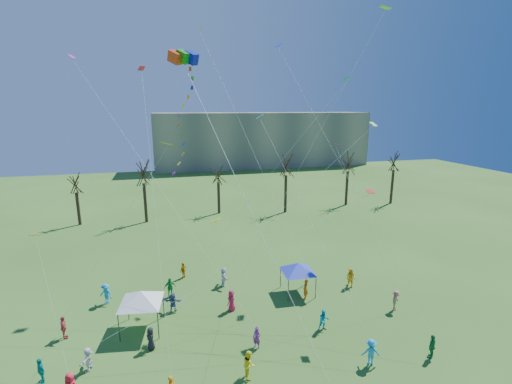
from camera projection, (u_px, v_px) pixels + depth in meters
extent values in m
cube|color=gray|center=(262.00, 139.00, 102.10)|extent=(60.00, 14.00, 15.00)
cylinder|color=black|center=(78.00, 209.00, 50.71)|extent=(0.44, 0.44, 4.74)
cylinder|color=black|center=(145.00, 203.00, 51.81)|extent=(0.44, 0.44, 5.82)
cylinder|color=black|center=(219.00, 198.00, 56.29)|extent=(0.44, 0.44, 5.04)
cylinder|color=black|center=(286.00, 194.00, 56.75)|extent=(0.44, 0.44, 6.02)
cylinder|color=black|center=(347.00, 188.00, 61.02)|extent=(0.44, 0.44, 5.88)
cylinder|color=black|center=(392.00, 187.00, 62.07)|extent=(0.44, 0.44, 5.91)
cube|color=red|center=(175.00, 57.00, 23.61)|extent=(1.06, 1.20, 1.09)
cube|color=#169213|center=(183.00, 58.00, 23.74)|extent=(1.06, 1.20, 1.09)
cube|color=#0F16BD|center=(191.00, 58.00, 23.87)|extent=(1.06, 1.20, 1.09)
cylinder|color=white|center=(251.00, 212.00, 20.55)|extent=(0.02, 0.02, 21.95)
cylinder|color=#3F3F44|center=(119.00, 328.00, 25.42)|extent=(0.08, 0.08, 2.22)
cylinder|color=#3F3F44|center=(158.00, 325.00, 25.72)|extent=(0.08, 0.08, 2.22)
cylinder|color=#3F3F44|center=(128.00, 307.00, 28.08)|extent=(0.08, 0.08, 2.22)
cylinder|color=#3F3F44|center=(163.00, 305.00, 28.37)|extent=(0.08, 0.08, 2.22)
pyramid|color=white|center=(141.00, 297.00, 26.53)|extent=(4.19, 4.19, 0.95)
cylinder|color=#3F3F44|center=(288.00, 290.00, 30.82)|extent=(0.07, 0.07, 2.03)
cylinder|color=#3F3F44|center=(316.00, 287.00, 31.31)|extent=(0.07, 0.07, 2.03)
cylinder|color=#3F3F44|center=(281.00, 277.00, 33.21)|extent=(0.07, 0.07, 2.03)
cylinder|color=#3F3F44|center=(306.00, 275.00, 33.71)|extent=(0.07, 0.07, 2.03)
pyramid|color=blue|center=(298.00, 267.00, 31.93)|extent=(3.86, 3.86, 0.87)
imported|color=yellow|center=(249.00, 364.00, 22.15)|extent=(0.77, 0.94, 1.80)
imported|color=#1999CF|center=(371.00, 352.00, 23.22)|extent=(1.32, 1.01, 1.80)
imported|color=#1C8140|center=(432.00, 346.00, 23.86)|extent=(1.07, 0.86, 1.70)
imported|color=white|center=(88.00, 359.00, 22.74)|extent=(0.83, 1.53, 1.57)
imported|color=black|center=(151.00, 338.00, 24.71)|extent=(0.77, 0.94, 1.65)
imported|color=purple|center=(257.00, 338.00, 24.83)|extent=(0.69, 0.67, 1.59)
imported|color=#0EAFCB|center=(324.00, 320.00, 26.84)|extent=(0.86, 0.70, 1.65)
imported|color=#9C6C55|center=(396.00, 300.00, 29.48)|extent=(1.27, 1.20, 1.73)
imported|color=#D4464D|center=(64.00, 328.00, 25.83)|extent=(0.65, 1.10, 1.75)
imported|color=#425390|center=(173.00, 302.00, 29.37)|extent=(1.55, 0.82, 1.60)
imported|color=#C51840|center=(231.00, 300.00, 29.44)|extent=(1.03, 1.01, 1.79)
imported|color=#FA5A0D|center=(305.00, 289.00, 31.22)|extent=(0.68, 0.77, 1.78)
imported|color=yellow|center=(351.00, 278.00, 33.25)|extent=(1.06, 1.13, 1.84)
imported|color=#1B8BD9|center=(106.00, 294.00, 30.43)|extent=(1.37, 1.23, 1.84)
imported|color=green|center=(170.00, 288.00, 31.50)|extent=(1.14, 0.69, 1.82)
imported|color=silver|center=(224.00, 277.00, 33.52)|extent=(0.60, 1.72, 1.83)
imported|color=#0B9B92|center=(41.00, 370.00, 21.68)|extent=(0.88, 1.04, 1.67)
imported|color=orange|center=(183.00, 270.00, 35.10)|extent=(0.91, 0.96, 1.60)
cube|color=orange|center=(35.00, 234.00, 21.09)|extent=(0.55, 0.69, 0.20)
cylinder|color=white|center=(52.00, 306.00, 20.65)|extent=(0.01, 0.01, 8.30)
cube|color=#CB2147|center=(142.00, 68.00, 28.07)|extent=(0.66, 0.69, 0.34)
cylinder|color=white|center=(154.00, 199.00, 24.15)|extent=(0.01, 0.01, 22.05)
cube|color=#CCE818|center=(215.00, 221.00, 20.81)|extent=(0.72, 0.68, 0.31)
cylinder|color=white|center=(233.00, 292.00, 21.43)|extent=(0.01, 0.01, 8.55)
cube|color=#18ADB6|center=(260.00, 116.00, 29.66)|extent=(0.72, 0.65, 0.41)
cylinder|color=white|center=(309.00, 217.00, 26.39)|extent=(0.01, 0.01, 18.72)
cube|color=blue|center=(278.00, 45.00, 35.02)|extent=(0.83, 0.81, 0.43)
cylinder|color=white|center=(341.00, 164.00, 29.39)|extent=(0.01, 0.01, 28.24)
cube|color=red|center=(370.00, 191.00, 26.89)|extent=(0.70, 0.82, 0.16)
cylinder|color=white|center=(241.00, 265.00, 24.76)|extent=(0.01, 0.01, 22.17)
cube|color=#6BC02D|center=(373.00, 124.00, 34.82)|extent=(0.77, 0.83, 0.41)
cylinder|color=white|center=(281.00, 210.00, 29.71)|extent=(0.01, 0.01, 26.75)
cube|color=#BA35A0|center=(72.00, 57.00, 31.70)|extent=(0.77, 0.75, 0.36)
cylinder|color=white|center=(153.00, 177.00, 28.20)|extent=(0.01, 0.01, 27.90)
cube|color=#FFAB0D|center=(199.00, 28.00, 34.00)|extent=(0.75, 0.69, 0.41)
cylinder|color=white|center=(254.00, 154.00, 30.37)|extent=(0.01, 0.01, 27.71)
cube|color=#D623A7|center=(336.00, 144.00, 28.60)|extent=(0.84, 0.68, 0.17)
cylinder|color=white|center=(367.00, 221.00, 28.99)|extent=(0.01, 0.01, 13.11)
cube|color=gold|center=(167.00, 144.00, 23.49)|extent=(0.91, 0.85, 0.25)
cylinder|color=white|center=(113.00, 237.00, 24.61)|extent=(0.01, 0.01, 14.84)
cube|color=#1985C2|center=(346.00, 80.00, 34.18)|extent=(0.65, 0.78, 0.28)
cylinder|color=white|center=(266.00, 180.00, 31.72)|extent=(0.01, 0.01, 25.05)
cube|color=#80ED37|center=(385.00, 7.00, 21.44)|extent=(0.69, 0.58, 0.19)
cylinder|color=white|center=(296.00, 174.00, 25.39)|extent=(0.01, 0.01, 23.04)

